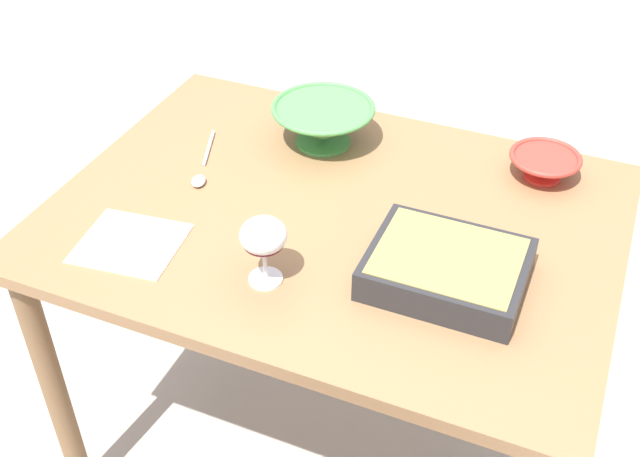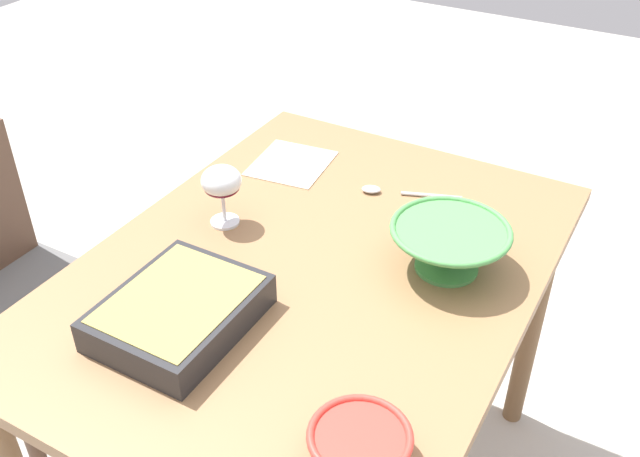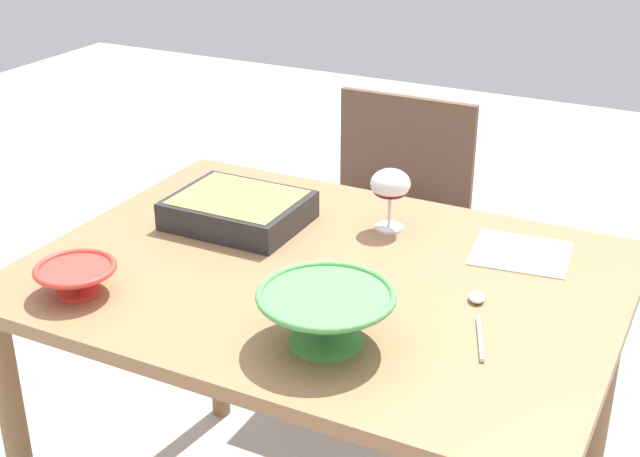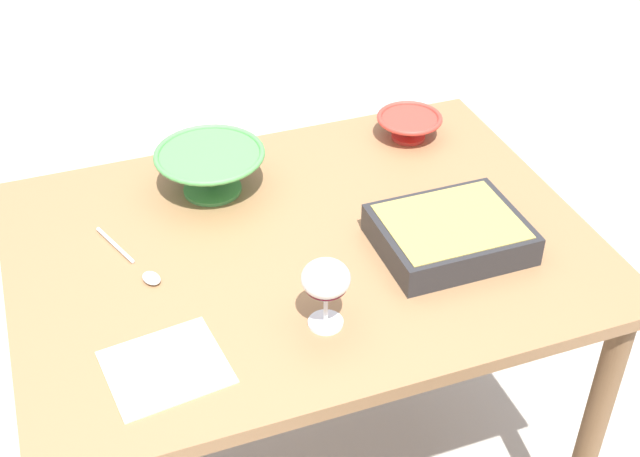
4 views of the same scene
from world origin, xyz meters
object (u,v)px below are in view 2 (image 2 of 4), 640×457
object	(u,v)px
mixing_bowl	(449,246)
napkin	(291,163)
dining_table	(312,303)
small_bowl	(360,445)
wine_glass	(222,184)
casserole_dish	(179,310)
chair	(4,297)
serving_spoon	(391,191)

from	to	relation	value
mixing_bowl	napkin	world-z (taller)	mixing_bowl
dining_table	mixing_bowl	world-z (taller)	mixing_bowl
mixing_bowl	small_bowl	distance (m)	0.50
wine_glass	casserole_dish	world-z (taller)	wine_glass
chair	wine_glass	world-z (taller)	wine_glass
dining_table	serving_spoon	xyz separation A→B (m)	(-0.32, 0.02, 0.11)
serving_spoon	casserole_dish	bearing A→B (deg)	-13.30
casserole_dish	napkin	world-z (taller)	casserole_dish
small_bowl	napkin	bearing A→B (deg)	-142.21
chair	napkin	xyz separation A→B (m)	(-0.51, 0.53, 0.28)
dining_table	chair	size ratio (longest dim) A/B	1.34
mixing_bowl	serving_spoon	size ratio (longest dim) A/B	1.06
chair	small_bowl	xyz separation A→B (m)	(0.19, 1.08, 0.31)
casserole_dish	napkin	bearing A→B (deg)	-167.51
dining_table	napkin	world-z (taller)	napkin
wine_glass	small_bowl	bearing A→B (deg)	52.55
serving_spoon	napkin	distance (m)	0.27
dining_table	chair	world-z (taller)	chair
wine_glass	dining_table	bearing A→B (deg)	80.77
wine_glass	casserole_dish	xyz separation A→B (m)	(0.31, 0.12, -0.06)
napkin	dining_table	bearing A→B (deg)	37.06
mixing_bowl	napkin	xyz separation A→B (m)	(-0.21, -0.49, -0.05)
mixing_bowl	napkin	distance (m)	0.53
mixing_bowl	napkin	size ratio (longest dim) A/B	1.21
dining_table	casserole_dish	distance (m)	0.32
chair	dining_table	bearing A→B (deg)	103.11
dining_table	napkin	xyz separation A→B (m)	(-0.33, -0.25, 0.10)
casserole_dish	serving_spoon	xyz separation A→B (m)	(-0.59, 0.14, -0.03)
chair	mixing_bowl	world-z (taller)	mixing_bowl
mixing_bowl	small_bowl	size ratio (longest dim) A/B	1.53
wine_glass	mixing_bowl	size ratio (longest dim) A/B	0.58
wine_glass	serving_spoon	size ratio (longest dim) A/B	0.62
dining_table	napkin	distance (m)	0.43
chair	serving_spoon	world-z (taller)	chair
casserole_dish	dining_table	bearing A→B (deg)	156.54
mixing_bowl	casserole_dish	bearing A→B (deg)	-42.08
mixing_bowl	serving_spoon	xyz separation A→B (m)	(-0.20, -0.21, -0.05)
serving_spoon	napkin	bearing A→B (deg)	-91.28
casserole_dish	mixing_bowl	size ratio (longest dim) A/B	1.20
small_bowl	wine_glass	bearing A→B (deg)	-127.45
casserole_dish	mixing_bowl	bearing A→B (deg)	137.92
small_bowl	serving_spoon	xyz separation A→B (m)	(-0.69, -0.27, -0.03)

